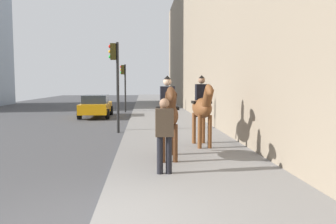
{
  "coord_description": "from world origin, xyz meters",
  "views": [
    {
      "loc": [
        -4.77,
        -0.78,
        2.14
      ],
      "look_at": [
        4.0,
        -1.44,
        1.4
      ],
      "focal_mm": 35.86,
      "sensor_mm": 36.0,
      "label": 1
    }
  ],
  "objects_px": {
    "mounted_horse_far": "(202,107)",
    "traffic_light_near_curb": "(116,73)",
    "traffic_light_far_curb": "(124,80)",
    "pedestrian_greeting": "(164,131)",
    "car_near_lane": "(96,106)",
    "mounted_horse_near": "(168,114)"
  },
  "relations": [
    {
      "from": "mounted_horse_near",
      "to": "traffic_light_near_curb",
      "type": "xyz_separation_m",
      "value": [
        5.82,
        1.83,
        1.28
      ]
    },
    {
      "from": "car_near_lane",
      "to": "traffic_light_far_curb",
      "type": "bearing_deg",
      "value": -24.62
    },
    {
      "from": "pedestrian_greeting",
      "to": "car_near_lane",
      "type": "bearing_deg",
      "value": 13.46
    },
    {
      "from": "mounted_horse_far",
      "to": "pedestrian_greeting",
      "type": "height_order",
      "value": "mounted_horse_far"
    },
    {
      "from": "mounted_horse_near",
      "to": "car_near_lane",
      "type": "bearing_deg",
      "value": -165.07
    },
    {
      "from": "pedestrian_greeting",
      "to": "car_near_lane",
      "type": "distance_m",
      "value": 14.77
    },
    {
      "from": "mounted_horse_near",
      "to": "mounted_horse_far",
      "type": "distance_m",
      "value": 2.19
    },
    {
      "from": "mounted_horse_near",
      "to": "traffic_light_near_curb",
      "type": "height_order",
      "value": "traffic_light_near_curb"
    },
    {
      "from": "mounted_horse_far",
      "to": "car_near_lane",
      "type": "bearing_deg",
      "value": -158.9
    },
    {
      "from": "mounted_horse_near",
      "to": "traffic_light_far_curb",
      "type": "bearing_deg",
      "value": -173.78
    },
    {
      "from": "mounted_horse_far",
      "to": "traffic_light_near_curb",
      "type": "xyz_separation_m",
      "value": [
        4.02,
        3.08,
        1.22
      ]
    },
    {
      "from": "pedestrian_greeting",
      "to": "car_near_lane",
      "type": "height_order",
      "value": "pedestrian_greeting"
    },
    {
      "from": "traffic_light_far_curb",
      "to": "traffic_light_near_curb",
      "type": "bearing_deg",
      "value": -178.71
    },
    {
      "from": "pedestrian_greeting",
      "to": "traffic_light_near_curb",
      "type": "distance_m",
      "value": 7.62
    },
    {
      "from": "car_near_lane",
      "to": "mounted_horse_near",
      "type": "bearing_deg",
      "value": -165.04
    },
    {
      "from": "mounted_horse_far",
      "to": "traffic_light_far_curb",
      "type": "height_order",
      "value": "traffic_light_far_curb"
    },
    {
      "from": "traffic_light_near_curb",
      "to": "mounted_horse_far",
      "type": "bearing_deg",
      "value": -142.52
    },
    {
      "from": "pedestrian_greeting",
      "to": "traffic_light_far_curb",
      "type": "distance_m",
      "value": 18.12
    },
    {
      "from": "mounted_horse_far",
      "to": "traffic_light_far_curb",
      "type": "distance_m",
      "value": 15.12
    },
    {
      "from": "mounted_horse_near",
      "to": "mounted_horse_far",
      "type": "height_order",
      "value": "mounted_horse_far"
    },
    {
      "from": "pedestrian_greeting",
      "to": "traffic_light_near_curb",
      "type": "xyz_separation_m",
      "value": [
        7.28,
        1.65,
        1.53
      ]
    },
    {
      "from": "mounted_horse_far",
      "to": "traffic_light_far_curb",
      "type": "relative_size",
      "value": 0.64
    }
  ]
}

